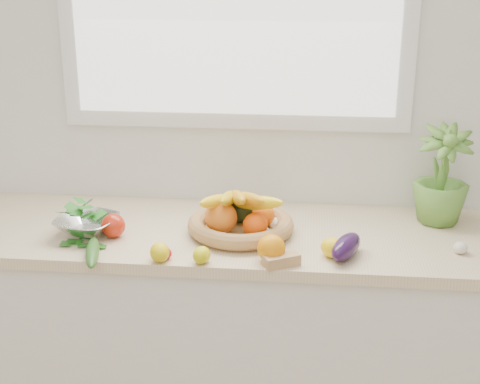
# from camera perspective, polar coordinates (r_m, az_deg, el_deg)

# --- Properties ---
(back_wall) EXTENTS (4.50, 0.02, 2.70)m
(back_wall) POSITION_cam_1_polar(r_m,az_deg,el_deg) (2.53, -0.39, 8.89)
(back_wall) COLOR white
(back_wall) RESTS_ON ground
(counter_cabinet) EXTENTS (2.20, 0.58, 0.86)m
(counter_cabinet) POSITION_cam_1_polar(r_m,az_deg,el_deg) (2.59, -1.08, -12.88)
(counter_cabinet) COLOR silver
(counter_cabinet) RESTS_ON ground
(countertop) EXTENTS (2.24, 0.62, 0.04)m
(countertop) POSITION_cam_1_polar(r_m,az_deg,el_deg) (2.38, -1.15, -3.67)
(countertop) COLOR beige
(countertop) RESTS_ON counter_cabinet
(orange_loose) EXTENTS (0.12, 0.12, 0.09)m
(orange_loose) POSITION_cam_1_polar(r_m,az_deg,el_deg) (2.11, 2.68, -4.83)
(orange_loose) COLOR orange
(orange_loose) RESTS_ON countertop
(lemon_a) EXTENTS (0.08, 0.09, 0.06)m
(lemon_a) POSITION_cam_1_polar(r_m,az_deg,el_deg) (2.13, -6.87, -5.13)
(lemon_a) COLOR yellow
(lemon_a) RESTS_ON countertop
(lemon_b) EXTENTS (0.07, 0.08, 0.05)m
(lemon_b) POSITION_cam_1_polar(r_m,az_deg,el_deg) (2.11, -3.30, -5.40)
(lemon_b) COLOR #CFC50B
(lemon_b) RESTS_ON countertop
(lemon_c) EXTENTS (0.10, 0.10, 0.06)m
(lemon_c) POSITION_cam_1_polar(r_m,az_deg,el_deg) (2.17, 7.90, -4.74)
(lemon_c) COLOR yellow
(lemon_c) RESTS_ON countertop
(apple) EXTENTS (0.11, 0.11, 0.08)m
(apple) POSITION_cam_1_polar(r_m,az_deg,el_deg) (2.33, -10.78, -2.85)
(apple) COLOR #B4220E
(apple) RESTS_ON countertop
(ginger) EXTENTS (0.12, 0.10, 0.04)m
(ginger) POSITION_cam_1_polar(r_m,az_deg,el_deg) (2.10, 3.57, -5.86)
(ginger) COLOR tan
(ginger) RESTS_ON countertop
(garlic_a) EXTENTS (0.06, 0.06, 0.04)m
(garlic_a) POSITION_cam_1_polar(r_m,az_deg,el_deg) (2.29, 18.30, -4.55)
(garlic_a) COLOR silver
(garlic_a) RESTS_ON countertop
(garlic_b) EXTENTS (0.07, 0.07, 0.04)m
(garlic_b) POSITION_cam_1_polar(r_m,az_deg,el_deg) (2.36, 3.08, -2.72)
(garlic_b) COLOR white
(garlic_b) RESTS_ON countertop
(garlic_c) EXTENTS (0.07, 0.07, 0.05)m
(garlic_c) POSITION_cam_1_polar(r_m,az_deg,el_deg) (2.29, 1.83, -3.40)
(garlic_c) COLOR silver
(garlic_c) RESTS_ON countertop
(eggplant) EXTENTS (0.14, 0.20, 0.07)m
(eggplant) POSITION_cam_1_polar(r_m,az_deg,el_deg) (2.17, 9.05, -4.62)
(eggplant) COLOR #260F37
(eggplant) RESTS_ON countertop
(cucumber) EXTENTS (0.10, 0.23, 0.04)m
(cucumber) POSITION_cam_1_polar(r_m,az_deg,el_deg) (2.19, -12.47, -5.02)
(cucumber) COLOR #185419
(cucumber) RESTS_ON countertop
(radish) EXTENTS (0.04, 0.04, 0.04)m
(radish) POSITION_cam_1_polar(r_m,az_deg,el_deg) (2.15, -6.31, -5.24)
(radish) COLOR red
(radish) RESTS_ON countertop
(potted_herb) EXTENTS (0.20, 0.20, 0.35)m
(potted_herb) POSITION_cam_1_polar(r_m,az_deg,el_deg) (2.48, 16.85, 1.44)
(potted_herb) COLOR #5B9135
(potted_herb) RESTS_ON countertop
(fruit_basket) EXTENTS (0.45, 0.45, 0.19)m
(fruit_basket) POSITION_cam_1_polar(r_m,az_deg,el_deg) (2.32, -0.02, -2.30)
(fruit_basket) COLOR tan
(fruit_basket) RESTS_ON countertop
(colander_with_spinach) EXTENTS (0.24, 0.24, 0.11)m
(colander_with_spinach) POSITION_cam_1_polar(r_m,az_deg,el_deg) (2.36, -12.96, -2.34)
(colander_with_spinach) COLOR silver
(colander_with_spinach) RESTS_ON countertop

